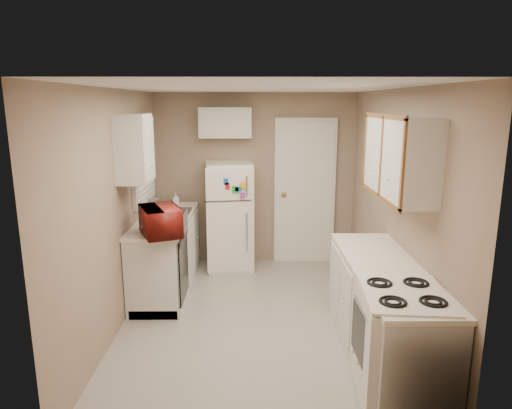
{
  "coord_description": "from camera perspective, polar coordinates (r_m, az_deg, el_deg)",
  "views": [
    {
      "loc": [
        -0.04,
        -4.47,
        2.26
      ],
      "look_at": [
        0.0,
        0.5,
        1.15
      ],
      "focal_mm": 32.0,
      "sensor_mm": 36.0,
      "label": 1
    }
  ],
  "objects": [
    {
      "name": "floor",
      "position": [
        5.01,
        0.05,
        -14.24
      ],
      "size": [
        3.8,
        3.8,
        0.0
      ],
      "primitive_type": "plane",
      "color": "#BDB6A8",
      "rests_on": "ground"
    },
    {
      "name": "ceiling",
      "position": [
        4.47,
        0.05,
        14.39
      ],
      "size": [
        3.8,
        3.8,
        0.0
      ],
      "primitive_type": "plane",
      "color": "white",
      "rests_on": "floor"
    },
    {
      "name": "wall_left",
      "position": [
        4.79,
        -16.95,
        -0.75
      ],
      "size": [
        3.8,
        3.8,
        0.0
      ],
      "primitive_type": "plane",
      "color": "gray",
      "rests_on": "floor"
    },
    {
      "name": "wall_right",
      "position": [
        4.81,
        16.96,
        -0.69
      ],
      "size": [
        3.8,
        3.8,
        0.0
      ],
      "primitive_type": "plane",
      "color": "gray",
      "rests_on": "floor"
    },
    {
      "name": "wall_back",
      "position": [
        6.46,
        -0.1,
        3.15
      ],
      "size": [
        2.8,
        2.8,
        0.0
      ],
      "primitive_type": "plane",
      "color": "gray",
      "rests_on": "floor"
    },
    {
      "name": "wall_front",
      "position": [
        2.78,
        0.4,
        -9.87
      ],
      "size": [
        2.8,
        2.8,
        0.0
      ],
      "primitive_type": "plane",
      "color": "gray",
      "rests_on": "floor"
    },
    {
      "name": "left_counter",
      "position": [
        5.76,
        -11.1,
        -5.95
      ],
      "size": [
        0.6,
        1.8,
        0.9
      ],
      "primitive_type": "cube",
      "color": "silver",
      "rests_on": "floor"
    },
    {
      "name": "dishwasher",
      "position": [
        5.14,
        -9.12,
        -7.7
      ],
      "size": [
        0.03,
        0.58,
        0.72
      ],
      "primitive_type": "cube",
      "color": "black",
      "rests_on": "floor"
    },
    {
      "name": "sink",
      "position": [
        5.79,
        -11.0,
        -1.63
      ],
      "size": [
        0.54,
        0.74,
        0.16
      ],
      "primitive_type": "cube",
      "color": "gray",
      "rests_on": "left_counter"
    },
    {
      "name": "microwave",
      "position": [
        4.87,
        -11.8,
        -2.07
      ],
      "size": [
        0.62,
        0.49,
        0.36
      ],
      "primitive_type": "imported",
      "rotation": [
        0.0,
        0.0,
        1.98
      ],
      "color": "maroon",
      "rests_on": "left_counter"
    },
    {
      "name": "soap_bottle",
      "position": [
        6.21,
        -9.99,
        0.71
      ],
      "size": [
        0.1,
        0.1,
        0.18
      ],
      "primitive_type": "imported",
      "rotation": [
        0.0,
        0.0,
        0.2
      ],
      "color": "#F2E6D0",
      "rests_on": "left_counter"
    },
    {
      "name": "window_blinds",
      "position": [
        5.71,
        -13.89,
        5.6
      ],
      "size": [
        0.1,
        0.98,
        1.08
      ],
      "primitive_type": "cube",
      "color": "silver",
      "rests_on": "wall_left"
    },
    {
      "name": "upper_cabinet_left",
      "position": [
        4.86,
        -14.97,
        6.74
      ],
      "size": [
        0.3,
        0.45,
        0.7
      ],
      "primitive_type": "cube",
      "color": "silver",
      "rests_on": "wall_left"
    },
    {
      "name": "refrigerator",
      "position": [
        6.26,
        -3.34,
        -1.47
      ],
      "size": [
        0.68,
        0.66,
        1.48
      ],
      "primitive_type": "cube",
      "rotation": [
        0.0,
        0.0,
        0.12
      ],
      "color": "white",
      "rests_on": "floor"
    },
    {
      "name": "cabinet_over_fridge",
      "position": [
        6.23,
        -3.83,
        10.19
      ],
      "size": [
        0.7,
        0.3,
        0.4
      ],
      "primitive_type": "cube",
      "color": "silver",
      "rests_on": "wall_back"
    },
    {
      "name": "interior_door",
      "position": [
        6.49,
        6.1,
        1.52
      ],
      "size": [
        0.86,
        0.06,
        2.08
      ],
      "primitive_type": "cube",
      "color": "white",
      "rests_on": "floor"
    },
    {
      "name": "right_counter",
      "position": [
        4.25,
        15.58,
        -13.14
      ],
      "size": [
        0.6,
        2.0,
        0.9
      ],
      "primitive_type": "cube",
      "color": "silver",
      "rests_on": "floor"
    },
    {
      "name": "stove",
      "position": [
        3.75,
        17.62,
        -17.05
      ],
      "size": [
        0.66,
        0.78,
        0.89
      ],
      "primitive_type": "cube",
      "rotation": [
        0.0,
        0.0,
        -0.09
      ],
      "color": "white",
      "rests_on": "floor"
    },
    {
      "name": "upper_cabinet_right",
      "position": [
        4.2,
        17.53,
        5.71
      ],
      "size": [
        0.3,
        1.2,
        0.7
      ],
      "primitive_type": "cube",
      "color": "silver",
      "rests_on": "wall_right"
    }
  ]
}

